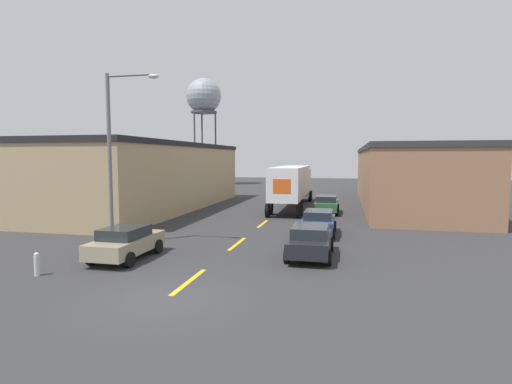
{
  "coord_description": "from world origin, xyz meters",
  "views": [
    {
      "loc": [
        5.64,
        -11.68,
        4.58
      ],
      "look_at": [
        -0.11,
        13.62,
        2.36
      ],
      "focal_mm": 28.0,
      "sensor_mm": 36.0,
      "label": 1
    }
  ],
  "objects_px": {
    "street_lamp": "(115,147)",
    "fire_hydrant": "(37,264)",
    "semi_truck": "(293,182)",
    "parked_car_left_near": "(126,242)",
    "water_tower": "(204,97)",
    "parked_car_right_near": "(310,240)",
    "parked_car_right_mid": "(319,222)",
    "parked_car_right_far": "(326,204)"
  },
  "relations": [
    {
      "from": "semi_truck",
      "to": "street_lamp",
      "type": "distance_m",
      "value": 19.53
    },
    {
      "from": "street_lamp",
      "to": "semi_truck",
      "type": "bearing_deg",
      "value": 69.22
    },
    {
      "from": "parked_car_right_near",
      "to": "parked_car_right_mid",
      "type": "xyz_separation_m",
      "value": [
        0.0,
        5.52,
        0.0
      ]
    },
    {
      "from": "street_lamp",
      "to": "parked_car_right_mid",
      "type": "bearing_deg",
      "value": 27.3
    },
    {
      "from": "parked_car_right_near",
      "to": "parked_car_right_far",
      "type": "xyz_separation_m",
      "value": [
        0.0,
        15.0,
        0.0
      ]
    },
    {
      "from": "fire_hydrant",
      "to": "parked_car_right_mid",
      "type": "bearing_deg",
      "value": 46.86
    },
    {
      "from": "parked_car_right_near",
      "to": "street_lamp",
      "type": "relative_size",
      "value": 0.47
    },
    {
      "from": "semi_truck",
      "to": "parked_car_right_far",
      "type": "relative_size",
      "value": 3.55
    },
    {
      "from": "semi_truck",
      "to": "street_lamp",
      "type": "relative_size",
      "value": 1.68
    },
    {
      "from": "parked_car_right_near",
      "to": "fire_hydrant",
      "type": "relative_size",
      "value": 4.53
    },
    {
      "from": "water_tower",
      "to": "fire_hydrant",
      "type": "xyz_separation_m",
      "value": [
        11.93,
        -51.4,
        -14.29
      ]
    },
    {
      "from": "semi_truck",
      "to": "parked_car_right_far",
      "type": "distance_m",
      "value": 4.94
    },
    {
      "from": "parked_car_left_near",
      "to": "water_tower",
      "type": "height_order",
      "value": "water_tower"
    },
    {
      "from": "parked_car_right_far",
      "to": "water_tower",
      "type": "xyz_separation_m",
      "value": [
        -22.06,
        31.11,
        13.97
      ]
    },
    {
      "from": "parked_car_right_mid",
      "to": "street_lamp",
      "type": "bearing_deg",
      "value": -152.7
    },
    {
      "from": "semi_truck",
      "to": "parked_car_right_mid",
      "type": "relative_size",
      "value": 3.55
    },
    {
      "from": "parked_car_right_near",
      "to": "water_tower",
      "type": "bearing_deg",
      "value": 115.57
    },
    {
      "from": "parked_car_left_near",
      "to": "parked_car_right_mid",
      "type": "bearing_deg",
      "value": 43.38
    },
    {
      "from": "parked_car_right_far",
      "to": "water_tower",
      "type": "distance_m",
      "value": 40.61
    },
    {
      "from": "parked_car_right_near",
      "to": "water_tower",
      "type": "height_order",
      "value": "water_tower"
    },
    {
      "from": "parked_car_right_near",
      "to": "parked_car_left_near",
      "type": "height_order",
      "value": "same"
    },
    {
      "from": "semi_truck",
      "to": "parked_car_right_mid",
      "type": "bearing_deg",
      "value": -76.9
    },
    {
      "from": "water_tower",
      "to": "fire_hydrant",
      "type": "distance_m",
      "value": 54.66
    },
    {
      "from": "parked_car_right_mid",
      "to": "water_tower",
      "type": "distance_m",
      "value": 48.26
    },
    {
      "from": "parked_car_right_near",
      "to": "parked_car_left_near",
      "type": "xyz_separation_m",
      "value": [
        -8.13,
        -2.17,
        0.0
      ]
    },
    {
      "from": "parked_car_right_near",
      "to": "water_tower",
      "type": "distance_m",
      "value": 52.99
    },
    {
      "from": "parked_car_right_mid",
      "to": "fire_hydrant",
      "type": "xyz_separation_m",
      "value": [
        -10.13,
        -10.81,
        -0.32
      ]
    },
    {
      "from": "semi_truck",
      "to": "parked_car_right_near",
      "type": "xyz_separation_m",
      "value": [
        3.24,
        -18.38,
        -1.57
      ]
    },
    {
      "from": "parked_car_right_near",
      "to": "fire_hydrant",
      "type": "bearing_deg",
      "value": -152.43
    },
    {
      "from": "parked_car_right_near",
      "to": "street_lamp",
      "type": "height_order",
      "value": "street_lamp"
    },
    {
      "from": "street_lamp",
      "to": "fire_hydrant",
      "type": "xyz_separation_m",
      "value": [
        -0.03,
        -5.59,
        -4.68
      ]
    },
    {
      "from": "water_tower",
      "to": "parked_car_right_far",
      "type": "bearing_deg",
      "value": -54.66
    },
    {
      "from": "water_tower",
      "to": "parked_car_left_near",
      "type": "bearing_deg",
      "value": -73.91
    },
    {
      "from": "semi_truck",
      "to": "parked_car_left_near",
      "type": "height_order",
      "value": "semi_truck"
    },
    {
      "from": "semi_truck",
      "to": "street_lamp",
      "type": "bearing_deg",
      "value": -111.82
    },
    {
      "from": "street_lamp",
      "to": "fire_hydrant",
      "type": "bearing_deg",
      "value": -90.31
    },
    {
      "from": "fire_hydrant",
      "to": "parked_car_right_near",
      "type": "bearing_deg",
      "value": 27.57
    },
    {
      "from": "parked_car_left_near",
      "to": "street_lamp",
      "type": "xyz_separation_m",
      "value": [
        -1.96,
        2.48,
        4.36
      ]
    },
    {
      "from": "parked_car_right_near",
      "to": "parked_car_right_mid",
      "type": "height_order",
      "value": "same"
    },
    {
      "from": "water_tower",
      "to": "street_lamp",
      "type": "distance_m",
      "value": 48.3
    },
    {
      "from": "parked_car_right_near",
      "to": "parked_car_right_mid",
      "type": "distance_m",
      "value": 5.52
    },
    {
      "from": "water_tower",
      "to": "parked_car_right_mid",
      "type": "bearing_deg",
      "value": -61.48
    }
  ]
}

